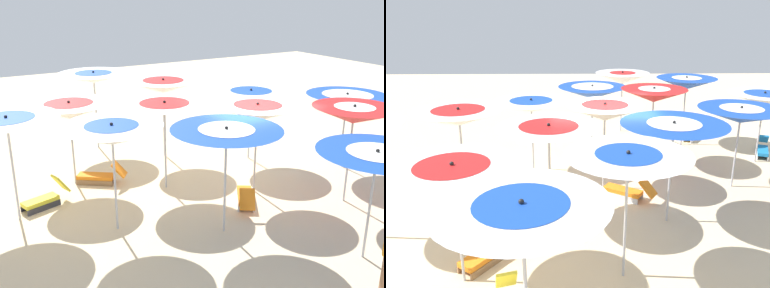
# 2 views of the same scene
# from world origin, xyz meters

# --- Properties ---
(ground) EXTENTS (39.05, 39.05, 0.04)m
(ground) POSITION_xyz_m (0.00, 0.00, -0.02)
(ground) COLOR beige
(beach_umbrella_0) EXTENTS (2.22, 2.22, 2.43)m
(beach_umbrella_0) POSITION_xyz_m (-1.40, -5.32, 2.22)
(beach_umbrella_0) COLOR #B2B2B7
(beach_umbrella_0) RESTS_ON ground
(beach_umbrella_1) EXTENTS (2.11, 2.11, 2.41)m
(beach_umbrella_1) POSITION_xyz_m (0.13, -3.56, 2.15)
(beach_umbrella_1) COLOR #B2B2B7
(beach_umbrella_1) RESTS_ON ground
(beach_umbrella_2) EXTENTS (2.27, 2.27, 2.35)m
(beach_umbrella_2) POSITION_xyz_m (1.36, -1.62, 2.14)
(beach_umbrella_2) COLOR #B2B2B7
(beach_umbrella_2) RESTS_ON ground
(beach_umbrella_3) EXTENTS (2.18, 2.18, 2.23)m
(beach_umbrella_3) POSITION_xyz_m (3.53, 0.17, 1.98)
(beach_umbrella_3) COLOR #B2B2B7
(beach_umbrella_3) RESTS_ON ground
(beach_umbrella_5) EXTENTS (2.14, 2.14, 2.26)m
(beach_umbrella_5) POSITION_xyz_m (-2.71, -3.65, 2.01)
(beach_umbrella_5) COLOR #B2B2B7
(beach_umbrella_5) RESTS_ON ground
(beach_umbrella_6) EXTENTS (2.19, 2.19, 2.33)m
(beach_umbrella_6) POSITION_xyz_m (-1.26, -1.68, 2.12)
(beach_umbrella_6) COLOR #B2B2B7
(beach_umbrella_6) RESTS_ON ground
(beach_umbrella_7) EXTENTS (1.95, 1.95, 2.34)m
(beach_umbrella_7) POSITION_xyz_m (0.06, 0.17, 2.08)
(beach_umbrella_7) COLOR #B2B2B7
(beach_umbrella_7) RESTS_ON ground
(beach_umbrella_8) EXTENTS (1.92, 1.92, 2.43)m
(beach_umbrella_8) POSITION_xyz_m (1.61, 1.75, 2.18)
(beach_umbrella_8) COLOR #B2B2B7
(beach_umbrella_8) RESTS_ON ground
(beach_umbrella_10) EXTENTS (2.18, 2.18, 2.51)m
(beach_umbrella_10) POSITION_xyz_m (-5.15, -2.18, 2.30)
(beach_umbrella_10) COLOR #B2B2B7
(beach_umbrella_10) RESTS_ON ground
(beach_umbrella_11) EXTENTS (2.07, 2.07, 2.43)m
(beach_umbrella_11) POSITION_xyz_m (-3.38, -0.65, 2.19)
(beach_umbrella_11) COLOR #B2B2B7
(beach_umbrella_11) RESTS_ON ground
(beach_umbrella_12) EXTENTS (2.15, 2.15, 2.17)m
(beach_umbrella_12) POSITION_xyz_m (-1.92, 1.48, 1.95)
(beach_umbrella_12) COLOR #B2B2B7
(beach_umbrella_12) RESTS_ON ground
(beach_umbrella_13) EXTENTS (2.26, 2.26, 2.19)m
(beach_umbrella_13) POSITION_xyz_m (-0.08, 3.43, 1.93)
(beach_umbrella_13) COLOR #B2B2B7
(beach_umbrella_13) RESTS_ON ground
(lounger_0) EXTENTS (0.67, 1.21, 0.69)m
(lounger_0) POSITION_xyz_m (-1.72, -4.68, 0.22)
(lounger_0) COLOR #333338
(lounger_0) RESTS_ON ground
(lounger_2) EXTENTS (1.07, 1.28, 0.61)m
(lounger_2) POSITION_xyz_m (-2.39, -3.08, 0.20)
(lounger_2) COLOR olive
(lounger_2) RESTS_ON ground
(lounger_4) EXTENTS (1.34, 1.04, 0.62)m
(lounger_4) POSITION_xyz_m (0.60, -0.49, 0.21)
(lounger_4) COLOR silver
(lounger_4) RESTS_ON ground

